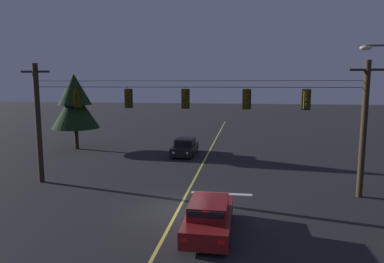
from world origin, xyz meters
TOP-DOWN VIEW (x-y plane):
  - ground_plane at (0.00, 0.00)m, footprint 180.00×180.00m
  - lane_centre_stripe at (0.00, 9.43)m, footprint 0.14×60.00m
  - stop_bar_paint at (1.90, 2.83)m, footprint 3.40×0.36m
  - signal_span_assembly at (-0.00, 3.43)m, footprint 20.39×0.32m
  - traffic_light_leftmost at (-6.76, 3.41)m, footprint 0.48×0.41m
  - traffic_light_left_inner at (-3.59, 3.41)m, footprint 0.48×0.41m
  - traffic_light_centre at (-0.24, 3.41)m, footprint 0.48×0.41m
  - traffic_light_right_inner at (3.19, 3.41)m, footprint 0.48×0.41m
  - traffic_light_rightmost at (6.34, 3.41)m, footprint 0.48×0.41m
  - car_waiting_near_lane at (1.73, -2.26)m, footprint 1.80×4.33m
  - car_oncoming_lead at (-1.93, 13.00)m, footprint 1.80×4.42m
  - tree_verge_near at (-12.38, 14.02)m, footprint 4.34×4.34m

SIDE VIEW (x-z plane):
  - ground_plane at x=0.00m, z-range 0.00..0.00m
  - lane_centre_stripe at x=0.00m, z-range 0.00..0.01m
  - stop_bar_paint at x=1.90m, z-range 0.00..0.01m
  - car_oncoming_lead at x=-1.93m, z-range -0.05..1.34m
  - car_waiting_near_lane at x=1.73m, z-range -0.05..1.34m
  - signal_span_assembly at x=0.00m, z-range 0.15..7.42m
  - tree_verge_near at x=-12.38m, z-range 0.74..7.69m
  - traffic_light_leftmost at x=-6.76m, z-range 4.60..5.82m
  - traffic_light_left_inner at x=-3.59m, z-range 4.60..5.82m
  - traffic_light_centre at x=-0.24m, z-range 4.60..5.82m
  - traffic_light_right_inner at x=3.19m, z-range 4.60..5.82m
  - traffic_light_rightmost at x=6.34m, z-range 4.60..5.82m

